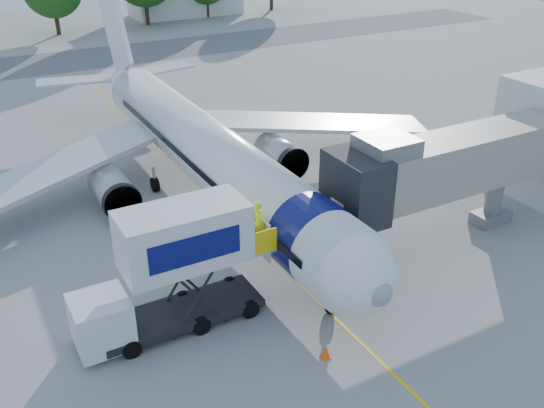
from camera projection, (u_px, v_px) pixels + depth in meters
ground at (235, 222)px, 34.13m from camera, size 160.00×160.00×0.00m
guidance_line at (235, 222)px, 34.13m from camera, size 0.15×70.00×0.01m
taxiway_strip at (68, 61)px, 66.74m from camera, size 120.00×10.00×0.01m
aircraft at (204, 149)px, 35.98m from camera, size 34.17×37.73×11.35m
jet_bridge at (439, 167)px, 30.16m from camera, size 13.90×3.20×6.60m
catering_hiloader at (171, 271)px, 24.72m from camera, size 8.50×2.44×5.50m
safety_cone_a at (326, 352)px, 24.04m from camera, size 0.39×0.39×0.63m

